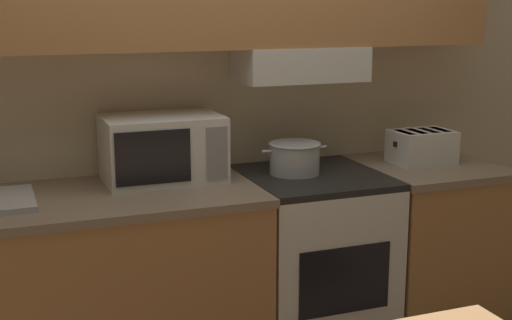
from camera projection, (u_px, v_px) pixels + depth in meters
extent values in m
cube|color=beige|center=(200.00, 89.00, 3.40)|extent=(5.12, 0.05, 2.55)
cube|color=silver|center=(299.00, 64.00, 3.36)|extent=(0.59, 0.34, 0.16)
cube|color=#B27A47|center=(87.00, 302.00, 3.04)|extent=(1.47, 0.68, 0.86)
cube|color=#84705B|center=(81.00, 200.00, 2.94)|extent=(1.49, 0.70, 0.04)
cube|color=#B27A47|center=(423.00, 253.00, 3.62)|extent=(0.60, 0.68, 0.86)
cube|color=#84705B|center=(428.00, 167.00, 3.53)|extent=(0.62, 0.70, 0.04)
cube|color=silver|center=(311.00, 268.00, 3.41)|extent=(0.62, 0.67, 0.87)
cube|color=black|center=(313.00, 177.00, 3.31)|extent=(0.62, 0.67, 0.03)
cube|color=black|center=(345.00, 281.00, 3.09)|extent=(0.44, 0.01, 0.30)
cylinder|color=black|center=(298.00, 184.00, 3.14)|extent=(0.09, 0.09, 0.01)
cylinder|color=black|center=(354.00, 179.00, 3.24)|extent=(0.09, 0.09, 0.01)
cylinder|color=black|center=(274.00, 171.00, 3.38)|extent=(0.09, 0.09, 0.01)
cylinder|color=black|center=(327.00, 166.00, 3.48)|extent=(0.09, 0.09, 0.01)
cylinder|color=#B7BABF|center=(295.00, 158.00, 3.30)|extent=(0.23, 0.23, 0.14)
torus|color=#B7BABF|center=(295.00, 144.00, 3.29)|extent=(0.24, 0.24, 0.01)
cylinder|color=#B7BABF|center=(267.00, 151.00, 3.25)|extent=(0.05, 0.01, 0.01)
cylinder|color=#B7BABF|center=(321.00, 147.00, 3.34)|extent=(0.05, 0.01, 0.01)
cube|color=silver|center=(162.00, 148.00, 3.17)|extent=(0.52, 0.36, 0.29)
cube|color=black|center=(153.00, 158.00, 2.97)|extent=(0.32, 0.01, 0.23)
cube|color=gray|center=(217.00, 153.00, 3.07)|extent=(0.09, 0.01, 0.23)
cube|color=silver|center=(422.00, 147.00, 3.52)|extent=(0.29, 0.22, 0.16)
cube|color=black|center=(395.00, 144.00, 3.46)|extent=(0.01, 0.02, 0.02)
cube|color=black|center=(404.00, 133.00, 3.47)|extent=(0.04, 0.15, 0.01)
cube|color=black|center=(417.00, 132.00, 3.49)|extent=(0.04, 0.15, 0.01)
cube|color=black|center=(428.00, 131.00, 3.52)|extent=(0.04, 0.15, 0.01)
cube|color=black|center=(440.00, 130.00, 3.54)|extent=(0.04, 0.15, 0.01)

